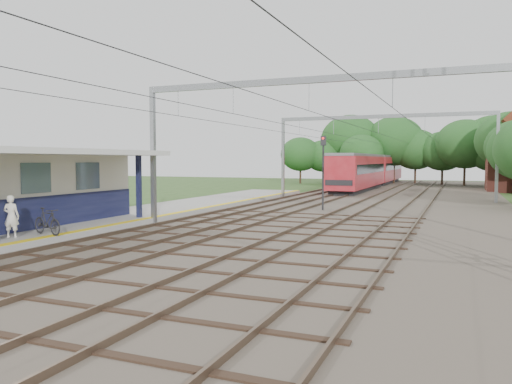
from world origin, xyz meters
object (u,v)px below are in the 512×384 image
Objects in this scene: person at (11,216)px; bicycle at (47,221)px; train at (373,170)px; signal_post at (323,162)px.

bicycle is (0.72, 1.05, -0.28)m from person.
train reaches higher than bicycle.
person reaches higher than bicycle.
person is 48.34m from train.
train reaches higher than person.
signal_post is (7.67, 17.18, 2.01)m from person.
signal_post reaches higher than person.
person is 0.04× the size of train.
bicycle is at bearing -136.39° from signal_post.
bicycle is 17.71m from signal_post.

